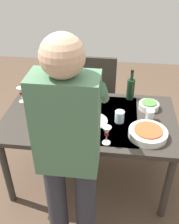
{
  "coord_description": "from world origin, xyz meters",
  "views": [
    {
      "loc": [
        -0.22,
        1.82,
        2.03
      ],
      "look_at": [
        0.0,
        0.0,
        0.8
      ],
      "focal_mm": 41.52,
      "sensor_mm": 36.0,
      "label": 1
    }
  ],
  "objects_px": {
    "dining_table": "(89,124)",
    "serving_bowl_pasta": "(148,133)",
    "dinner_plate_near": "(94,121)",
    "wine_glass_right": "(107,132)",
    "water_cup_far_left": "(120,117)",
    "side_bowl_salad": "(149,105)",
    "person_server": "(69,152)",
    "wine_bottle": "(131,88)",
    "water_cup_near_right": "(150,115)",
    "water_cup_near_left": "(80,133)",
    "chair_near": "(98,92)",
    "dinner_plate_far": "(77,103)",
    "wine_glass_left": "(21,92)"
  },
  "relations": [
    {
      "from": "wine_glass_right",
      "to": "water_cup_near_left",
      "type": "distance_m",
      "value": 0.22
    },
    {
      "from": "person_server",
      "to": "side_bowl_salad",
      "type": "bearing_deg",
      "value": -122.0
    },
    {
      "from": "dinner_plate_near",
      "to": "water_cup_far_left",
      "type": "bearing_deg",
      "value": -173.37
    },
    {
      "from": "chair_near",
      "to": "serving_bowl_pasta",
      "type": "distance_m",
      "value": 1.16
    },
    {
      "from": "water_cup_near_left",
      "to": "water_cup_far_left",
      "type": "height_order",
      "value": "water_cup_far_left"
    },
    {
      "from": "chair_near",
      "to": "person_server",
      "type": "bearing_deg",
      "value": 88.48
    },
    {
      "from": "wine_glass_left",
      "to": "water_cup_near_left",
      "type": "distance_m",
      "value": 0.78
    },
    {
      "from": "chair_near",
      "to": "dinner_plate_near",
      "type": "height_order",
      "value": "chair_near"
    },
    {
      "from": "dinner_plate_near",
      "to": "side_bowl_salad",
      "type": "bearing_deg",
      "value": -151.2
    },
    {
      "from": "wine_bottle",
      "to": "side_bowl_salad",
      "type": "xyz_separation_m",
      "value": [
        -0.17,
        0.16,
        -0.08
      ]
    },
    {
      "from": "wine_bottle",
      "to": "serving_bowl_pasta",
      "type": "relative_size",
      "value": 0.99
    },
    {
      "from": "serving_bowl_pasta",
      "to": "dinner_plate_near",
      "type": "distance_m",
      "value": 0.46
    },
    {
      "from": "wine_glass_left",
      "to": "dinner_plate_far",
      "type": "relative_size",
      "value": 0.66
    },
    {
      "from": "water_cup_far_left",
      "to": "side_bowl_salad",
      "type": "distance_m",
      "value": 0.35
    },
    {
      "from": "wine_glass_left",
      "to": "serving_bowl_pasta",
      "type": "relative_size",
      "value": 0.5
    },
    {
      "from": "wine_glass_right",
      "to": "water_cup_far_left",
      "type": "bearing_deg",
      "value": -107.23
    },
    {
      "from": "water_cup_near_right",
      "to": "side_bowl_salad",
      "type": "distance_m",
      "value": 0.18
    },
    {
      "from": "water_cup_near_right",
      "to": "water_cup_far_left",
      "type": "height_order",
      "value": "water_cup_far_left"
    },
    {
      "from": "person_server",
      "to": "wine_bottle",
      "type": "bearing_deg",
      "value": -110.36
    },
    {
      "from": "dinner_plate_near",
      "to": "wine_glass_right",
      "type": "bearing_deg",
      "value": 114.82
    },
    {
      "from": "water_cup_far_left",
      "to": "dinner_plate_near",
      "type": "bearing_deg",
      "value": 6.63
    },
    {
      "from": "dining_table",
      "to": "side_bowl_salad",
      "type": "bearing_deg",
      "value": -159.24
    },
    {
      "from": "water_cup_near_right",
      "to": "dining_table",
      "type": "bearing_deg",
      "value": 1.88
    },
    {
      "from": "person_server",
      "to": "dinner_plate_near",
      "type": "bearing_deg",
      "value": -97.72
    },
    {
      "from": "water_cup_far_left",
      "to": "chair_near",
      "type": "bearing_deg",
      "value": -73.2
    },
    {
      "from": "chair_near",
      "to": "water_cup_far_left",
      "type": "bearing_deg",
      "value": 106.8
    },
    {
      "from": "dining_table",
      "to": "chair_near",
      "type": "xyz_separation_m",
      "value": [
        0.0,
        -0.81,
        -0.14
      ]
    },
    {
      "from": "wine_glass_left",
      "to": "dinner_plate_far",
      "type": "xyz_separation_m",
      "value": [
        -0.52,
        -0.02,
        -0.1
      ]
    },
    {
      "from": "chair_near",
      "to": "wine_bottle",
      "type": "relative_size",
      "value": 3.07
    },
    {
      "from": "dining_table",
      "to": "side_bowl_salad",
      "type": "distance_m",
      "value": 0.56
    },
    {
      "from": "dining_table",
      "to": "dinner_plate_near",
      "type": "height_order",
      "value": "dinner_plate_near"
    },
    {
      "from": "wine_glass_right",
      "to": "dinner_plate_far",
      "type": "bearing_deg",
      "value": -59.24
    },
    {
      "from": "wine_glass_left",
      "to": "wine_glass_right",
      "type": "distance_m",
      "value": 0.96
    },
    {
      "from": "person_server",
      "to": "dinner_plate_near",
      "type": "relative_size",
      "value": 7.34
    },
    {
      "from": "water_cup_near_left",
      "to": "water_cup_near_right",
      "type": "relative_size",
      "value": 1.01
    },
    {
      "from": "person_server",
      "to": "wine_bottle",
      "type": "relative_size",
      "value": 5.71
    },
    {
      "from": "side_bowl_salad",
      "to": "serving_bowl_pasta",
      "type": "bearing_deg",
      "value": 85.21
    },
    {
      "from": "dining_table",
      "to": "water_cup_near_left",
      "type": "relative_size",
      "value": 15.38
    },
    {
      "from": "person_server",
      "to": "serving_bowl_pasta",
      "type": "xyz_separation_m",
      "value": [
        -0.52,
        -0.48,
        -0.18
      ]
    },
    {
      "from": "side_bowl_salad",
      "to": "dinner_plate_near",
      "type": "distance_m",
      "value": 0.54
    },
    {
      "from": "water_cup_near_left",
      "to": "wine_bottle",
      "type": "bearing_deg",
      "value": -120.95
    },
    {
      "from": "water_cup_near_left",
      "to": "wine_glass_right",
      "type": "bearing_deg",
      "value": 169.84
    },
    {
      "from": "side_bowl_salad",
      "to": "person_server",
      "type": "bearing_deg",
      "value": 58.0
    },
    {
      "from": "dining_table",
      "to": "dinner_plate_far",
      "type": "xyz_separation_m",
      "value": [
        0.14,
        -0.2,
        0.08
      ]
    },
    {
      "from": "dining_table",
      "to": "serving_bowl_pasta",
      "type": "distance_m",
      "value": 0.54
    },
    {
      "from": "person_server",
      "to": "dinner_plate_far",
      "type": "xyz_separation_m",
      "value": [
        0.1,
        -0.89,
        -0.21
      ]
    },
    {
      "from": "wine_glass_left",
      "to": "dinner_plate_near",
      "type": "height_order",
      "value": "wine_glass_left"
    },
    {
      "from": "wine_glass_right",
      "to": "water_cup_near_right",
      "type": "relative_size",
      "value": 1.58
    },
    {
      "from": "dining_table",
      "to": "wine_bottle",
      "type": "distance_m",
      "value": 0.53
    },
    {
      "from": "wine_bottle",
      "to": "water_cup_near_right",
      "type": "relative_size",
      "value": 3.09
    }
  ]
}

